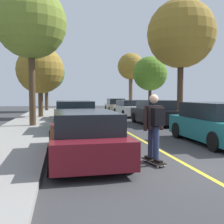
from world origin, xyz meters
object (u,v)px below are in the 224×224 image
Objects in this scene: parked_car_left_far at (70,111)px; street_tree_left_near at (40,70)px; parked_car_right_nearest at (216,123)px; fire_hydrant at (199,120)px; skateboard at (153,161)px; street_tree_left_far at (46,73)px; street_tree_right_nearest at (181,34)px; street_tree_right_near at (150,74)px; parked_car_left_nearest at (84,135)px; parked_car_right_farthest at (116,106)px; parked_car_right_far at (129,108)px; skateboarder at (154,123)px; parked_car_left_near at (74,117)px; street_tree_left_nearest at (31,23)px; street_tree_right_far at (131,67)px; parked_car_right_near at (155,113)px.

street_tree_left_near is at bearing 136.42° from parked_car_left_far.
street_tree_left_near is (-7.11, 12.21, 2.94)m from parked_car_right_nearest.
fire_hydrant is 0.81× the size of skateboard.
street_tree_left_far reaches higher than skateboard.
street_tree_right_nearest reaches higher than street_tree_right_near.
parked_car_left_nearest is 0.86× the size of street_tree_right_near.
parked_car_right_far is at bearing -89.99° from parked_car_right_farthest.
street_tree_left_near is at bearing 104.55° from skateboard.
street_tree_left_far is 3.62× the size of skateboarder.
parked_car_right_nearest reaches higher than fire_hydrant.
parked_car_left_near is 0.56× the size of street_tree_left_nearest.
street_tree_right_nearest is (2.13, 7.56, 4.99)m from parked_car_right_nearest.
parked_car_left_near is 0.53× the size of street_tree_right_nearest.
street_tree_left_near is at bearing -139.17° from street_tree_right_far.
parked_car_right_near is 8.63m from street_tree_left_nearest.
parked_car_right_far is at bearing 111.96° from street_tree_right_nearest.
street_tree_right_nearest reaches higher than street_tree_left_far.
parked_car_left_far is 5.64m from parked_car_right_far.
street_tree_right_near reaches higher than parked_car_left_near.
street_tree_left_near is 6.16× the size of skateboard.
parked_car_right_farthest is 0.55× the size of street_tree_right_nearest.
parked_car_right_near reaches higher than parked_car_right_farthest.
parked_car_right_nearest is 9.31m from street_tree_right_nearest.
parked_car_right_far reaches higher than parked_car_left_nearest.
street_tree_left_nearest is 1.21× the size of street_tree_left_far.
skateboarder is at bearing -103.42° from street_tree_right_far.
parked_car_left_near is at bearing -90.01° from parked_car_left_far.
street_tree_left_far is 11.85m from street_tree_right_near.
parked_car_left_far is 5.44× the size of skateboard.
parked_car_left_near is (-0.00, 5.48, 0.08)m from parked_car_left_nearest.
parked_car_right_near is 0.69× the size of street_tree_right_far.
parked_car_right_nearest is at bearing -37.88° from parked_car_left_near.
parked_car_right_near is at bearing 69.81° from skateboarder.
parked_car_left_near is 0.95× the size of parked_car_right_near.
street_tree_left_near is at bearing 104.32° from parked_car_left_near.
street_tree_right_near is (7.11, 15.23, 3.00)m from parked_car_left_nearest.
parked_car_right_far is 15.68m from skateboard.
skateboarder is (-5.42, -16.12, -2.60)m from street_tree_right_near.
street_tree_right_near is 5.80× the size of skateboard.
street_tree_left_far is at bearing 141.30° from street_tree_right_near.
parked_car_right_nearest is at bearing 37.33° from skateboarder.
parked_car_left_near reaches higher than parked_car_right_farthest.
street_tree_right_near is 7.20× the size of fire_hydrant.
fire_hydrant is (6.48, 0.01, -0.26)m from parked_car_left_near.
street_tree_right_nearest reaches higher than parked_car_right_farthest.
street_tree_right_nearest is at bearing -55.54° from street_tree_left_far.
parked_car_right_nearest is 0.78× the size of street_tree_left_near.
parked_car_right_near is at bearing 90.00° from parked_car_right_nearest.
skateboarder reaches higher than parked_car_right_near.
street_tree_left_far is (-2.13, 22.63, 3.56)m from parked_car_left_nearest.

